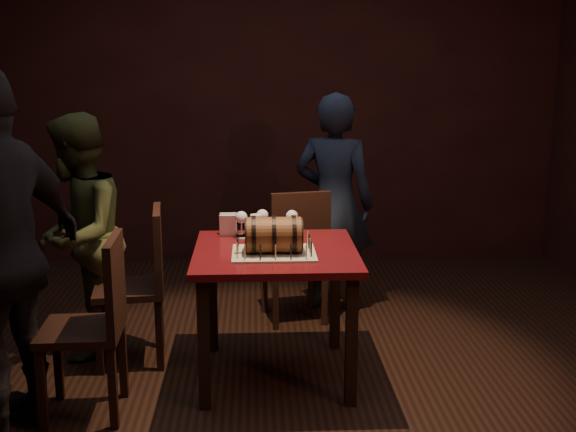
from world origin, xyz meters
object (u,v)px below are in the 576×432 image
Objects in this scene: person_back at (334,204)px; person_left_front at (0,256)px; person_left_rear at (78,236)px; pub_table at (276,268)px; pint_of_ale at (256,228)px; wine_glass_left at (241,219)px; chair_back at (297,249)px; wine_glass_mid at (262,217)px; chair_left_front at (97,317)px; wine_glass_right at (292,217)px; chair_left_rear at (142,277)px; barrel_cake at (274,235)px.

person_back is 2.41m from person_left_front.
person_left_rear is 0.83× the size of person_left_front.
pint_of_ale is at bearing 115.80° from pub_table.
pub_table is 0.58× the size of person_back.
chair_back is at bearing 57.39° from wine_glass_left.
person_left_rear is at bearing 172.13° from wine_glass_left.
wine_glass_mid is 1.12m from person_left_rear.
person_back is (0.28, 0.27, 0.25)m from chair_back.
pub_table is 1.00m from chair_left_front.
wine_glass_right is (0.11, 0.28, 0.23)m from pub_table.
wine_glass_mid is at bearing 77.40° from person_back.
chair_left_rear is (-0.71, -0.05, -0.34)m from wine_glass_mid.
chair_back is at bearing 64.71° from person_back.
person_left_rear is (-0.98, 0.14, -0.13)m from wine_glass_left.
pint_of_ale is (-0.09, 0.31, -0.04)m from barrel_cake.
pub_table is 0.38m from wine_glass_right.
barrel_cake is 1.01m from chair_left_front.
person_left_front is at bearing -149.01° from wine_glass_right.
chair_left_front is (-0.91, -0.40, -0.12)m from pub_table.
wine_glass_mid is at bearing 4.38° from chair_left_rear.
wine_glass_left is at bearing 73.10° from person_back.
wine_glass_mid is (0.12, 0.05, -0.00)m from wine_glass_left.
wine_glass_right is at bearing -96.55° from chair_back.
chair_back is 1.43m from person_left_rear.
person_left_rear is (-1.11, 0.09, -0.13)m from wine_glass_mid.
person_back is 0.87× the size of person_left_front.
person_left_front is (-0.39, -0.17, 0.37)m from chair_left_front.
wine_glass_left is 0.68m from chair_left_rear.
wine_glass_left reaches higher than pint_of_ale.
wine_glass_left is at bearing 83.99° from person_left_rear.
person_back is at bearing 56.84° from wine_glass_mid.
barrel_cake is at bearing 89.54° from person_back.
barrel_cake is 0.20× the size of person_left_front.
chair_left_rear is 0.67m from chair_left_front.
barrel_cake is 2.39× the size of pint_of_ale.
chair_left_rear is 1.51m from person_back.
person_back reaches higher than chair_left_front.
person_left_rear is at bearing 159.75° from chair_left_rear.
person_left_front is (-1.30, -0.56, 0.25)m from pub_table.
pint_of_ale is at bearing 37.31° from chair_left_front.
wine_glass_right is 0.65m from chair_back.
pub_table is 6.00× the size of pint_of_ale.
wine_glass_left is 0.17× the size of chair_left_rear.
pint_of_ale is at bearing -111.33° from wine_glass_mid.
pub_table is 1.19m from person_back.
wine_glass_left is 1.00× the size of wine_glass_right.
wine_glass_right is 0.17× the size of chair_back.
wine_glass_mid is 1.51m from person_left_front.
pub_table is 5.59× the size of wine_glass_right.
chair_left_front is (-0.72, -0.66, -0.35)m from wine_glass_left.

